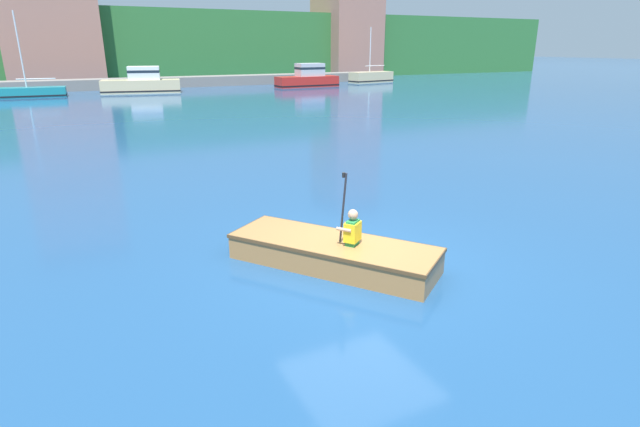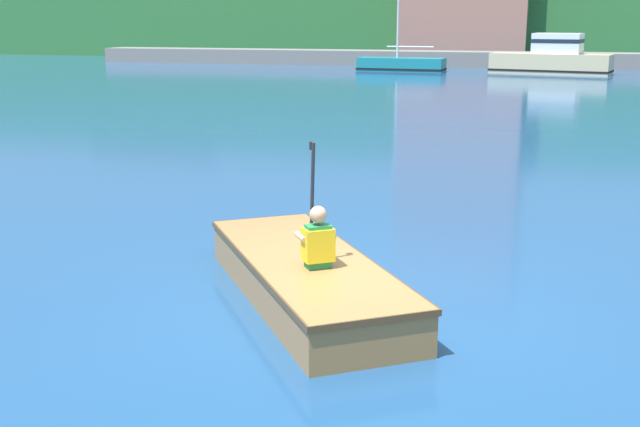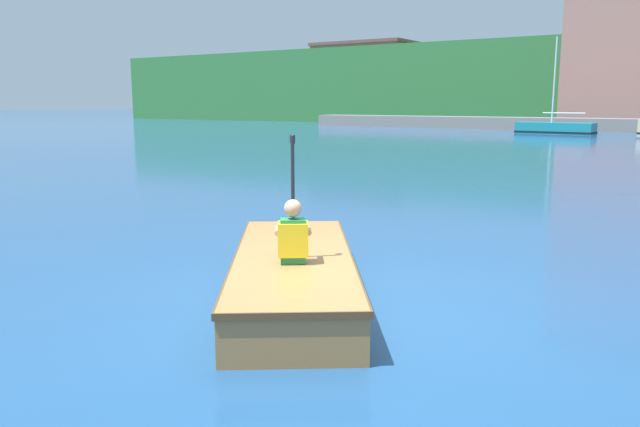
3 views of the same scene
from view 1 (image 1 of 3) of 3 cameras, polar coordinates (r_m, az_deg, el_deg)
ground_plane at (r=8.93m, az=4.87°, el=-5.50°), size 300.00×300.00×0.00m
shoreline_ridge at (r=65.54m, az=-24.29°, el=17.08°), size 120.00×20.00×7.33m
waterfront_apartment_right at (r=66.15m, az=3.10°, el=22.85°), size 6.65×7.90×17.10m
marina_dock at (r=49.18m, az=-22.48°, el=13.54°), size 53.99×2.40×0.90m
moored_boat_dock_west_end at (r=43.93m, az=-30.13°, el=11.90°), size 4.86×1.86×6.04m
moored_boat_dock_west_inner at (r=48.27m, az=-1.39°, el=15.21°), size 6.01×1.99×2.11m
moored_boat_dock_center_near at (r=54.50m, az=5.87°, el=15.23°), size 5.13×2.48×5.46m
moored_boat_dock_center_far at (r=44.37m, az=-19.67°, el=13.86°), size 6.40×3.08×2.08m
rowboat_foreground at (r=8.68m, az=1.21°, el=-4.32°), size 3.09×3.65×0.45m
person_paddler at (r=8.34m, az=3.68°, el=-1.76°), size 0.45×0.45×1.23m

